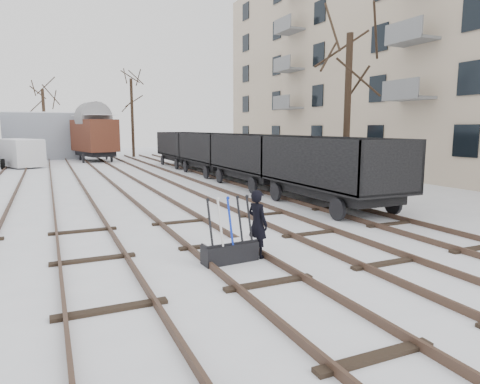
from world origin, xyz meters
The scene contains 15 objects.
ground centered at (0.00, 0.00, 0.00)m, with size 120.00×120.00×0.00m, color white.
tracks centered at (0.00, 13.67, 0.07)m, with size 13.90×52.00×0.16m.
apartment_block centered at (19.95, 14.00, 8.05)m, with size 10.12×45.00×16.10m.
shed_right centered at (-4.00, 40.00, 2.25)m, with size 7.00×6.00×4.50m.
ground_frame centered at (-0.15, 1.62, 0.28)m, with size 1.33×0.53×1.49m.
worker centered at (0.60, 1.72, 0.81)m, with size 0.59×0.39×1.61m, color black.
freight_wagon_a centered at (6.00, 6.32, 1.02)m, with size 2.62×6.56×2.68m.
freight_wagon_b centered at (6.00, 12.72, 1.02)m, with size 2.62×6.56×2.68m.
freight_wagon_c centered at (6.00, 19.12, 1.02)m, with size 2.62×6.56×2.68m.
freight_wagon_d centered at (6.00, 25.52, 1.02)m, with size 2.62×6.56×2.68m.
box_van_wagon centered at (0.17, 34.05, 2.42)m, with size 4.10×5.96×4.15m.
panel_van centered at (-5.85, 30.20, 1.13)m, with size 3.92×5.35×2.17m.
tree_near centered at (8.46, 8.57, 3.55)m, with size 0.30×0.30×7.10m, color black.
tree_far_left centered at (-3.89, 40.79, 3.42)m, with size 0.30×0.30×6.85m, color black.
tree_far_right centered at (4.44, 38.41, 4.00)m, with size 0.30×0.30×7.99m, color black.
Camera 1 is at (-3.82, -7.08, 3.05)m, focal length 32.00 mm.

